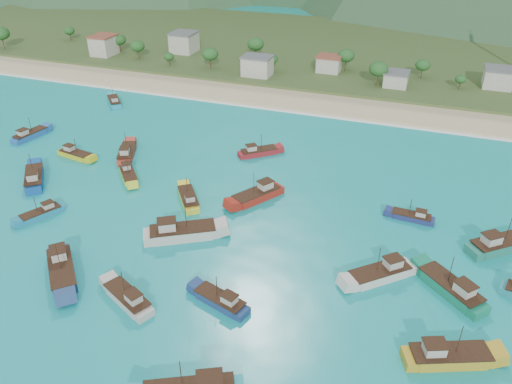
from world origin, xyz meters
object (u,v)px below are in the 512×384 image
(boat_4, at_px, (34,179))
(boat_25, at_px, (42,214))
(boat_5, at_px, (500,245))
(boat_33, at_px, (181,233))
(boat_13, at_px, (128,175))
(boat_0, at_px, (381,274))
(boat_19, at_px, (75,155))
(boat_6, at_px, (451,289))
(boat_32, at_px, (127,153))
(boat_21, at_px, (221,301))
(boat_28, at_px, (412,217))
(boat_11, at_px, (448,357))
(boat_1, at_px, (30,135))
(boat_12, at_px, (258,152))
(boat_30, at_px, (62,270))
(boat_10, at_px, (189,199))
(boat_26, at_px, (257,196))
(boat_2, at_px, (128,299))
(boat_7, at_px, (114,102))

(boat_4, bearing_deg, boat_25, -83.51)
(boat_5, xyz_separation_m, boat_33, (-54.73, -15.85, 0.10))
(boat_5, xyz_separation_m, boat_13, (-76.34, 0.58, -0.34))
(boat_0, relative_size, boat_19, 1.12)
(boat_6, relative_size, boat_32, 1.02)
(boat_21, xyz_separation_m, boat_28, (25.68, 34.12, -0.14))
(boat_13, height_order, boat_21, boat_21)
(boat_11, height_order, boat_28, boat_11)
(boat_1, xyz_separation_m, boat_33, (57.31, -26.34, 0.37))
(boat_28, xyz_separation_m, boat_33, (-39.38, -20.49, 0.55))
(boat_25, bearing_deg, boat_33, -148.01)
(boat_12, distance_m, boat_30, 55.34)
(boat_1, distance_m, boat_21, 81.48)
(boat_11, xyz_separation_m, boat_33, (-46.75, 13.43, 0.16))
(boat_19, distance_m, boat_21, 63.10)
(boat_0, xyz_separation_m, boat_10, (-40.32, 10.72, -0.19))
(boat_26, height_order, boat_32, boat_26)
(boat_12, relative_size, boat_28, 1.11)
(boat_0, distance_m, boat_2, 40.63)
(boat_1, relative_size, boat_32, 0.92)
(boat_12, relative_size, boat_26, 0.79)
(boat_7, bearing_deg, boat_13, -94.93)
(boat_1, relative_size, boat_13, 1.18)
(boat_0, distance_m, boat_13, 59.64)
(boat_6, height_order, boat_12, boat_6)
(boat_21, relative_size, boat_25, 1.13)
(boat_0, height_order, boat_13, boat_0)
(boat_0, distance_m, boat_32, 68.21)
(boat_1, distance_m, boat_4, 25.50)
(boat_33, bearing_deg, boat_11, 43.32)
(boat_5, distance_m, boat_13, 76.34)
(boat_6, bearing_deg, boat_25, 135.02)
(boat_1, relative_size, boat_19, 1.06)
(boat_33, bearing_deg, boat_5, 75.50)
(boat_33, bearing_deg, boat_10, 169.85)
(boat_7, xyz_separation_m, boat_11, (97.31, -68.12, 0.23))
(boat_10, height_order, boat_11, boat_11)
(boat_4, relative_size, boat_21, 1.15)
(boat_1, bearing_deg, boat_12, 20.27)
(boat_6, distance_m, boat_33, 46.93)
(boat_12, height_order, boat_25, boat_12)
(boat_1, distance_m, boat_26, 66.48)
(boat_0, height_order, boat_28, boat_0)
(boat_0, bearing_deg, boat_10, 32.74)
(boat_2, bearing_deg, boat_19, 71.36)
(boat_26, xyz_separation_m, boat_28, (30.80, 3.03, -0.38))
(boat_4, height_order, boat_32, boat_4)
(boat_21, bearing_deg, boat_10, 52.94)
(boat_10, bearing_deg, boat_5, -32.86)
(boat_2, bearing_deg, boat_5, -31.96)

